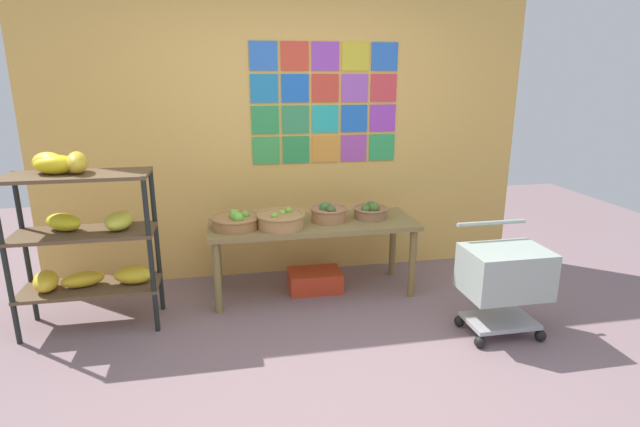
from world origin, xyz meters
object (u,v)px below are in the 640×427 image
at_px(produce_crate_under_table, 315,280).
at_px(fruit_basket_right, 281,220).
at_px(display_table, 313,230).
at_px(fruit_basket_centre, 236,220).
at_px(fruit_basket_back_left, 328,213).
at_px(banana_shelf_unit, 81,227).
at_px(shopping_cart, 504,275).
at_px(fruit_basket_left, 370,211).

bearing_deg(produce_crate_under_table, fruit_basket_right, -154.18).
relative_size(fruit_basket_right, produce_crate_under_table, 0.87).
bearing_deg(display_table, fruit_basket_centre, -175.87).
distance_m(display_table, produce_crate_under_table, 0.47).
height_order(fruit_basket_centre, fruit_basket_back_left, fruit_basket_back_left).
bearing_deg(fruit_basket_back_left, banana_shelf_unit, -172.01).
bearing_deg(banana_shelf_unit, fruit_basket_centre, 11.51).
relative_size(fruit_basket_centre, shopping_cart, 0.51).
bearing_deg(fruit_basket_right, display_table, 21.44).
height_order(fruit_basket_right, shopping_cart, shopping_cart).
bearing_deg(produce_crate_under_table, fruit_basket_centre, -172.91).
xyz_separation_m(banana_shelf_unit, produce_crate_under_table, (1.73, 0.30, -0.68)).
xyz_separation_m(fruit_basket_right, fruit_basket_back_left, (0.40, 0.10, 0.01)).
bearing_deg(fruit_basket_right, banana_shelf_unit, -173.75).
distance_m(fruit_basket_centre, fruit_basket_back_left, 0.75).
height_order(fruit_basket_back_left, produce_crate_under_table, fruit_basket_back_left).
xyz_separation_m(banana_shelf_unit, shopping_cart, (2.89, -0.69, -0.32)).
relative_size(banana_shelf_unit, fruit_basket_back_left, 4.26).
xyz_separation_m(fruit_basket_centre, produce_crate_under_table, (0.65, 0.08, -0.60)).
bearing_deg(shopping_cart, banana_shelf_unit, 171.71).
relative_size(fruit_basket_right, fruit_basket_back_left, 1.29).
distance_m(banana_shelf_unit, shopping_cart, 2.99).
distance_m(display_table, shopping_cart, 1.52).
bearing_deg(fruit_basket_left, fruit_basket_right, -170.96).
xyz_separation_m(banana_shelf_unit, fruit_basket_centre, (1.08, 0.22, -0.08)).
relative_size(fruit_basket_left, fruit_basket_back_left, 0.97).
bearing_deg(shopping_cart, fruit_basket_centre, 158.41).
bearing_deg(shopping_cart, display_table, 146.18).
distance_m(banana_shelf_unit, fruit_basket_right, 1.44).
xyz_separation_m(fruit_basket_back_left, produce_crate_under_table, (-0.11, 0.04, -0.61)).
bearing_deg(fruit_basket_back_left, produce_crate_under_table, 158.06).
bearing_deg(fruit_basket_centre, shopping_cart, -26.78).
bearing_deg(shopping_cart, fruit_basket_left, 130.41).
relative_size(banana_shelf_unit, display_table, 0.76).
height_order(fruit_basket_back_left, shopping_cart, fruit_basket_back_left).
bearing_deg(fruit_basket_left, banana_shelf_unit, -172.77).
height_order(banana_shelf_unit, display_table, banana_shelf_unit).
distance_m(banana_shelf_unit, fruit_basket_centre, 1.11).
xyz_separation_m(fruit_basket_back_left, shopping_cart, (1.05, -0.95, -0.25)).
bearing_deg(banana_shelf_unit, fruit_basket_back_left, 7.99).
xyz_separation_m(banana_shelf_unit, fruit_basket_right, (1.43, 0.16, -0.07)).
bearing_deg(fruit_basket_right, fruit_basket_centre, 169.68).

